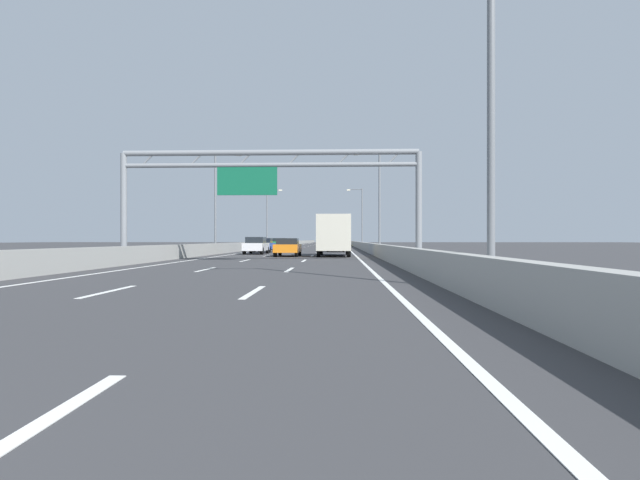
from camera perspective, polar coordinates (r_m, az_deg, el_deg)
The scene contains 54 objects.
ground_plane at distance 99.72m, azimuth -0.11°, elevation -0.67°, with size 260.00×260.00×0.00m, color #38383A.
lane_dash_left_1 at distance 13.46m, azimuth -22.97°, elevation -5.44°, with size 0.16×3.00×0.01m, color white.
lane_dash_left_2 at distance 21.92m, azimuth -12.93°, elevation -3.31°, with size 0.16×3.00×0.01m, color white.
lane_dash_left_3 at distance 30.69m, azimuth -8.56°, elevation -2.34°, with size 0.16×3.00×0.01m, color white.
lane_dash_left_4 at distance 39.56m, azimuth -6.14°, elevation -1.80°, with size 0.16×3.00×0.01m, color white.
lane_dash_left_5 at distance 48.48m, azimuth -4.61°, elevation -1.45°, with size 0.16×3.00×0.01m, color white.
lane_dash_left_6 at distance 57.43m, azimuth -3.56°, elevation -1.22°, with size 0.16×3.00×0.01m, color white.
lane_dash_left_7 at distance 66.39m, azimuth -2.79°, elevation -1.04°, with size 0.16×3.00×0.01m, color white.
lane_dash_left_8 at distance 75.36m, azimuth -2.20°, elevation -0.91°, with size 0.16×3.00×0.01m, color white.
lane_dash_left_9 at distance 84.33m, azimuth -1.74°, elevation -0.81°, with size 0.16×3.00×0.01m, color white.
lane_dash_left_10 at distance 93.32m, azimuth -1.37°, elevation -0.72°, with size 0.16×3.00×0.01m, color white.
lane_dash_left_11 at distance 102.30m, azimuth -1.06°, elevation -0.65°, with size 0.16×3.00×0.01m, color white.
lane_dash_left_12 at distance 111.29m, azimuth -0.81°, elevation -0.59°, with size 0.16×3.00×0.01m, color white.
lane_dash_left_13 at distance 120.27m, azimuth -0.59°, elevation -0.54°, with size 0.16×3.00×0.01m, color white.
lane_dash_left_14 at distance 129.26m, azimuth -0.40°, elevation -0.50°, with size 0.16×3.00×0.01m, color white.
lane_dash_left_15 at distance 138.26m, azimuth -0.23°, elevation -0.46°, with size 0.16×3.00×0.01m, color white.
lane_dash_left_16 at distance 147.25m, azimuth -0.09°, elevation -0.43°, with size 0.16×3.00×0.01m, color white.
lane_dash_left_17 at distance 156.24m, azimuth 0.04°, elevation -0.40°, with size 0.16×3.00×0.01m, color white.
lane_dash_right_0 at distance 3.98m, azimuth -31.49°, elevation -18.88°, with size 0.16×3.00×0.01m, color white.
lane_dash_right_1 at distance 12.38m, azimuth -7.62°, elevation -5.92°, with size 0.16×3.00×0.01m, color white.
lane_dash_right_2 at distance 21.27m, azimuth -3.51°, elevation -3.41°, with size 0.16×3.00×0.01m, color white.
lane_dash_right_3 at distance 30.23m, azimuth -1.83°, elevation -2.38°, with size 0.16×3.00×0.01m, color white.
lane_dash_right_4 at distance 39.21m, azimuth -0.93°, elevation -1.81°, with size 0.16×3.00×0.01m, color white.
lane_dash_right_5 at distance 48.20m, azimuth -0.36°, elevation -1.46°, with size 0.16×3.00×0.01m, color white.
lane_dash_right_6 at distance 57.19m, azimuth 0.03°, elevation -1.22°, with size 0.16×3.00×0.01m, color white.
lane_dash_right_7 at distance 66.18m, azimuth 0.32°, elevation -1.05°, with size 0.16×3.00×0.01m, color white.
lane_dash_right_8 at distance 75.17m, azimuth 0.53°, elevation -0.91°, with size 0.16×3.00×0.01m, color white.
lane_dash_right_9 at distance 84.17m, azimuth 0.70°, elevation -0.81°, with size 0.16×3.00×0.01m, color white.
lane_dash_right_10 at distance 93.17m, azimuth 0.84°, elevation -0.72°, with size 0.16×3.00×0.01m, color white.
lane_dash_right_11 at distance 102.16m, azimuth 0.95°, elevation -0.65°, with size 0.16×3.00×0.01m, color white.
lane_dash_right_12 at distance 111.16m, azimuth 1.05°, elevation -0.59°, with size 0.16×3.00×0.01m, color white.
lane_dash_right_13 at distance 120.16m, azimuth 1.13°, elevation -0.54°, with size 0.16×3.00×0.01m, color white.
lane_dash_right_14 at distance 129.16m, azimuth 1.20°, elevation -0.50°, with size 0.16×3.00×0.01m, color white.
lane_dash_right_15 at distance 138.15m, azimuth 1.26°, elevation -0.46°, with size 0.16×3.00×0.01m, color white.
lane_dash_right_16 at distance 147.15m, azimuth 1.31°, elevation -0.43°, with size 0.16×3.00×0.01m, color white.
lane_dash_right_17 at distance 156.15m, azimuth 1.36°, elevation -0.40°, with size 0.16×3.00×0.01m, color white.
edge_line_left at distance 88.12m, azimuth -3.83°, elevation -0.77°, with size 0.16×176.00×0.01m, color white.
edge_line_right at distance 87.65m, azimuth 3.02°, elevation -0.77°, with size 0.16×176.00×0.01m, color white.
barrier_left at distance 110.16m, azimuth -3.50°, elevation -0.36°, with size 0.45×220.00×0.95m.
barrier_right at distance 109.68m, azimuth 3.70°, elevation -0.36°, with size 0.45×220.00×0.95m.
sign_gantry at distance 28.52m, azimuth -6.10°, elevation 7.27°, with size 17.09×0.36×6.36m.
streetlamp_right_near at distance 13.74m, azimuth 17.98°, elevation 17.43°, with size 2.58×0.28×9.50m.
streetlamp_left_mid at distance 48.04m, azimuth -11.60°, elevation 4.97°, with size 2.58×0.28×9.50m.
streetlamp_right_mid at distance 46.81m, azimuth 6.53°, elevation 5.10°, with size 2.58×0.28×9.50m.
streetlamp_left_far at distance 81.28m, azimuth -5.92°, elevation 2.96°, with size 2.58×0.28×9.50m.
streetlamp_right_far at distance 80.56m, azimuth 4.67°, elevation 2.99°, with size 2.58×0.28×9.50m.
green_car at distance 63.69m, azimuth -4.57°, elevation -0.41°, with size 1.89×4.38×1.46m.
silver_car at distance 52.00m, azimuth 1.79°, elevation -0.51°, with size 1.81×4.22×1.50m.
white_car at distance 44.39m, azimuth -7.30°, elevation -0.61°, with size 1.74×4.41×1.50m.
red_car at distance 78.84m, azimuth -3.32°, elevation -0.33°, with size 1.85×4.24×1.46m.
yellow_car at distance 98.26m, azimuth 1.94°, elevation -0.23°, with size 1.89×4.28×1.52m.
blue_car at distance 50.55m, azimuth -6.39°, elevation -0.57°, with size 1.72×4.32×1.43m.
orange_car at distance 38.22m, azimuth -3.70°, elevation -0.81°, with size 1.79×4.16×1.38m.
box_truck at distance 38.69m, azimuth 1.60°, elevation 0.66°, with size 2.48×7.61×3.11m.
Camera 1 is at (3.88, 0.37, 1.30)m, focal length 28.01 mm.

